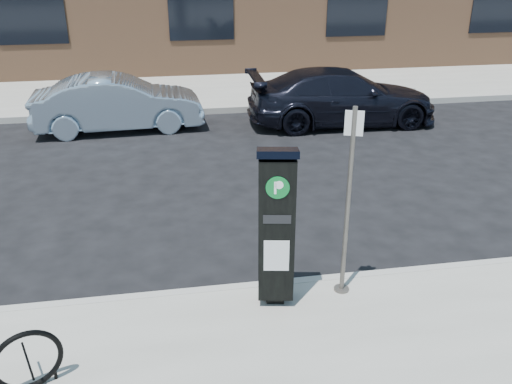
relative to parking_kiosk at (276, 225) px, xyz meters
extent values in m
plane|color=black|center=(0.18, 0.35, -1.11)|extent=(120.00, 120.00, 0.00)
cube|color=gray|center=(0.18, 14.35, -1.03)|extent=(60.00, 12.00, 0.15)
cube|color=#9E9B93|center=(0.18, 0.33, -1.03)|extent=(60.00, 0.12, 0.16)
cube|color=#9E9B93|center=(0.18, 8.37, -1.03)|extent=(60.00, 0.12, 0.16)
cube|color=black|center=(0.00, 0.00, -0.91)|extent=(0.23, 0.23, 0.10)
cube|color=black|center=(0.00, 0.00, -0.03)|extent=(0.44, 0.41, 1.66)
cube|color=black|center=(0.00, 0.00, 0.83)|extent=(0.49, 0.45, 0.15)
cylinder|color=#075B22|center=(-0.03, -0.17, 0.52)|extent=(0.24, 0.06, 0.24)
cube|color=white|center=(-0.03, -0.17, 0.52)|extent=(0.09, 0.02, 0.14)
cube|color=silver|center=(-0.03, -0.17, -0.28)|extent=(0.27, 0.06, 0.37)
cube|color=black|center=(-0.03, -0.17, 0.16)|extent=(0.29, 0.06, 0.10)
cylinder|color=#5B5551|center=(0.81, 0.05, -0.94)|extent=(0.18, 0.18, 0.03)
cylinder|color=#5B5551|center=(0.81, 0.05, 0.15)|extent=(0.05, 0.05, 2.23)
cube|color=silver|center=(0.81, 0.05, 1.09)|extent=(0.19, 0.08, 0.27)
torus|color=black|center=(-2.47, -0.97, -0.65)|extent=(0.60, 0.28, 0.63)
cylinder|color=black|center=(-2.28, -0.89, -0.90)|extent=(0.03, 0.03, 0.12)
imported|color=#A0B8CC|center=(-2.16, 7.40, -0.48)|extent=(3.86, 1.52, 1.25)
imported|color=black|center=(3.04, 7.02, -0.46)|extent=(4.50, 1.90, 1.30)
camera|label=1|loc=(-1.09, -5.07, 2.72)|focal=38.00mm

